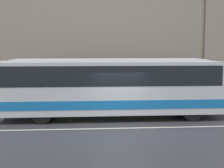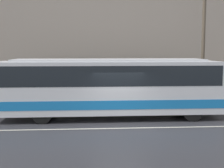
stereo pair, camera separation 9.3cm
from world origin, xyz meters
TOP-DOWN VIEW (x-y plane):
  - ground_plane at (0.00, 0.00)m, footprint 60.00×60.00m
  - sidewalk at (0.00, 5.38)m, footprint 60.00×2.76m
  - building_facade at (0.00, 6.90)m, footprint 60.00×0.35m
  - lane_stripe at (0.00, 0.00)m, footprint 54.00×0.14m
  - transit_bus at (-0.38, 2.27)m, footprint 11.51×2.51m
  - utility_pole_near at (5.43, 4.53)m, footprint 0.21×0.21m
  - pedestrian_waiting at (-4.03, 4.59)m, footprint 0.36×0.36m

SIDE VIEW (x-z plane):
  - ground_plane at x=0.00m, z-range 0.00..0.00m
  - lane_stripe at x=0.00m, z-range 0.00..0.01m
  - sidewalk at x=0.00m, z-range 0.00..0.15m
  - pedestrian_waiting at x=-4.03m, z-range 0.09..1.61m
  - transit_bus at x=-0.38m, z-range 0.20..3.32m
  - utility_pole_near at x=5.43m, z-range 0.15..8.97m
  - building_facade at x=0.00m, z-range -0.21..13.62m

